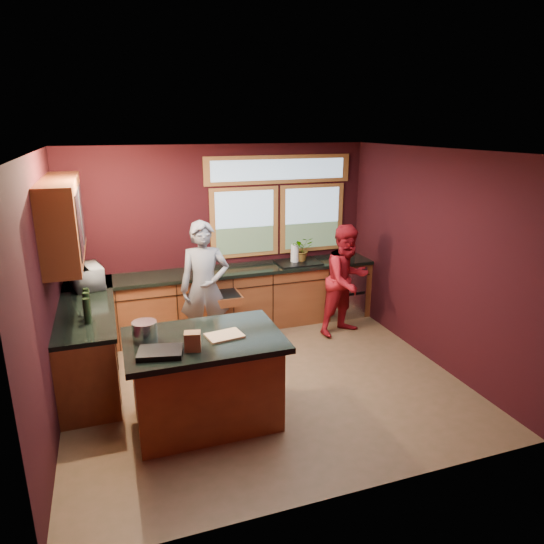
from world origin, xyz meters
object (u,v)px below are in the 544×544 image
person_red (347,280)px  stock_pot (145,330)px  island (206,379)px  person_grey (205,288)px  cutting_board (225,336)px

person_red → stock_pot: size_ratio=6.78×
island → stock_pot: stock_pot is taller
person_grey → stock_pot: person_grey is taller
person_red → stock_pot: bearing=-171.1°
island → person_red: 2.87m
person_grey → stock_pot: 1.73m
island → person_red: bearing=33.0°
stock_pot → island: bearing=-15.3°
person_grey → cutting_board: bearing=-83.6°
cutting_board → stock_pot: stock_pot is taller
cutting_board → person_grey: bearing=85.3°
cutting_board → island: bearing=166.0°
person_grey → cutting_board: 1.69m
person_grey → cutting_board: size_ratio=5.11×
island → stock_pot: 0.80m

